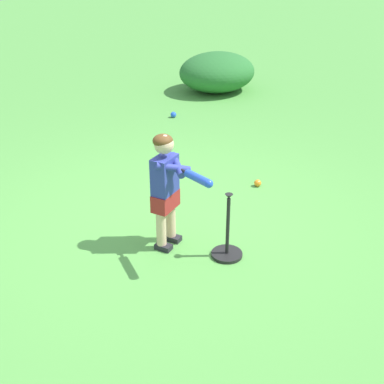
{
  "coord_description": "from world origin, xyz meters",
  "views": [
    {
      "loc": [
        3.6,
        -2.63,
        2.57
      ],
      "look_at": [
        0.32,
        -0.07,
        0.45
      ],
      "focal_mm": 47.51,
      "sensor_mm": 36.0,
      "label": 1
    }
  ],
  "objects": [
    {
      "name": "play_ball_by_bucket",
      "position": [
        -2.6,
        1.84,
        0.05
      ],
      "size": [
        0.09,
        0.09,
        0.09
      ],
      "primitive_type": "sphere",
      "color": "blue",
      "rests_on": "ground"
    },
    {
      "name": "shrub_left_background",
      "position": [
        -3.34,
        3.35,
        0.35
      ],
      "size": [
        1.25,
        1.43,
        0.7
      ],
      "primitive_type": "ellipsoid",
      "color": "#286B2D",
      "rests_on": "ground"
    },
    {
      "name": "play_ball_near_batter",
      "position": [
        -1.28,
        0.75,
        0.05
      ],
      "size": [
        0.1,
        0.1,
        0.1
      ],
      "primitive_type": "sphere",
      "color": "white",
      "rests_on": "ground"
    },
    {
      "name": "play_ball_far_right",
      "position": [
        -0.03,
        1.16,
        0.04
      ],
      "size": [
        0.08,
        0.08,
        0.08
      ],
      "primitive_type": "sphere",
      "color": "orange",
      "rests_on": "ground"
    },
    {
      "name": "child_batter",
      "position": [
        0.35,
        -0.36,
        0.65
      ],
      "size": [
        0.78,
        0.32,
        1.08
      ],
      "color": "#232328",
      "rests_on": "ground"
    },
    {
      "name": "batting_tee",
      "position": [
        0.8,
        -0.05,
        0.1
      ],
      "size": [
        0.28,
        0.28,
        0.62
      ],
      "color": "black",
      "rests_on": "ground"
    },
    {
      "name": "ground_plane",
      "position": [
        0.0,
        0.0,
        0.0
      ],
      "size": [
        40.0,
        40.0,
        0.0
      ],
      "primitive_type": "plane",
      "color": "#519942"
    }
  ]
}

